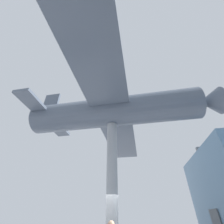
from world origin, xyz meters
TOP-DOWN VIEW (x-y plane):
  - support_pylon_central at (0.00, 0.00)m, footprint 0.54×0.54m
  - suspended_airplane at (0.01, 0.22)m, footprint 17.06×11.89m

SIDE VIEW (x-z plane):
  - support_pylon_central at x=0.00m, z-range 0.00..6.21m
  - suspended_airplane at x=0.01m, z-range 5.60..8.71m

